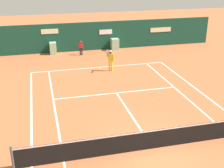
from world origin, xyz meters
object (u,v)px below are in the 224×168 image
player_on_baseline (111,59)px  tennis_ball_mid_court (112,82)px  tennis_ball_near_service_line (159,99)px  ball_kid_right_post (81,47)px  tennis_ball_by_sideline (122,101)px

player_on_baseline → tennis_ball_mid_court: 2.55m
player_on_baseline → tennis_ball_near_service_line: player_on_baseline is taller
tennis_ball_mid_court → ball_kid_right_post: bearing=98.4°
tennis_ball_near_service_line → tennis_ball_mid_court: (-2.09, 3.46, 0.00)m
player_on_baseline → tennis_ball_by_sideline: 5.60m
ball_kid_right_post → tennis_ball_mid_court: ball_kid_right_post is taller
tennis_ball_mid_court → tennis_ball_by_sideline: (-0.14, -3.17, 0.00)m
tennis_ball_near_service_line → tennis_ball_mid_court: 4.04m
ball_kid_right_post → tennis_ball_near_service_line: bearing=107.8°
tennis_ball_near_service_line → tennis_ball_mid_court: size_ratio=1.00×
tennis_ball_mid_court → tennis_ball_by_sideline: same height
ball_kid_right_post → tennis_ball_mid_court: (1.06, -7.19, -0.73)m
player_on_baseline → tennis_ball_by_sideline: player_on_baseline is taller
ball_kid_right_post → tennis_ball_near_service_line: (3.15, -10.65, -0.73)m
tennis_ball_near_service_line → ball_kid_right_post: bearing=106.5°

